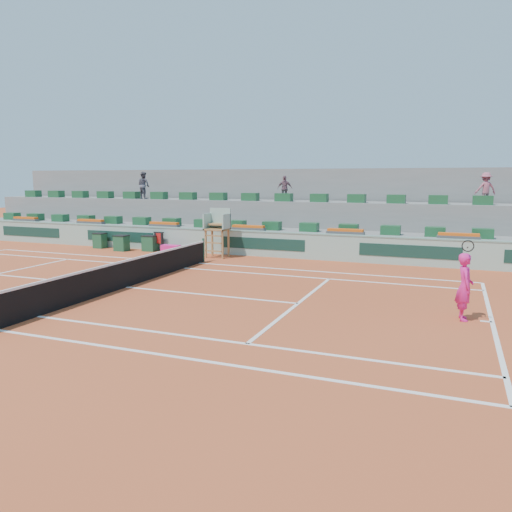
{
  "coord_description": "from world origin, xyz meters",
  "views": [
    {
      "loc": [
        10.75,
        -14.51,
        3.86
      ],
      "look_at": [
        4.0,
        2.5,
        1.0
      ],
      "focal_mm": 35.0,
      "sensor_mm": 36.0,
      "label": 1
    }
  ],
  "objects_px": {
    "umpire_chair": "(218,226)",
    "drink_cooler_a": "(150,243)",
    "tennis_player": "(465,287)",
    "player_bag": "(171,249)"
  },
  "relations": [
    {
      "from": "umpire_chair",
      "to": "drink_cooler_a",
      "type": "xyz_separation_m",
      "value": [
        -4.28,
        0.49,
        -1.12
      ]
    },
    {
      "from": "drink_cooler_a",
      "to": "tennis_player",
      "type": "distance_m",
      "value": 17.39
    },
    {
      "from": "umpire_chair",
      "to": "drink_cooler_a",
      "type": "height_order",
      "value": "umpire_chair"
    },
    {
      "from": "drink_cooler_a",
      "to": "tennis_player",
      "type": "xyz_separation_m",
      "value": [
        15.42,
        -8.02,
        0.51
      ]
    },
    {
      "from": "drink_cooler_a",
      "to": "umpire_chair",
      "type": "bearing_deg",
      "value": -6.54
    },
    {
      "from": "player_bag",
      "to": "drink_cooler_a",
      "type": "bearing_deg",
      "value": 166.28
    },
    {
      "from": "player_bag",
      "to": "umpire_chair",
      "type": "relative_size",
      "value": 0.41
    },
    {
      "from": "drink_cooler_a",
      "to": "tennis_player",
      "type": "bearing_deg",
      "value": -27.49
    },
    {
      "from": "player_bag",
      "to": "umpire_chair",
      "type": "height_order",
      "value": "umpire_chair"
    },
    {
      "from": "umpire_chair",
      "to": "tennis_player",
      "type": "xyz_separation_m",
      "value": [
        11.14,
        -7.53,
        -0.61
      ]
    }
  ]
}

